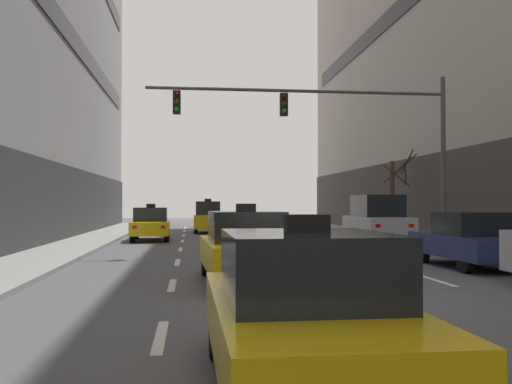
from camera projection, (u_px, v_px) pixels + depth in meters
The scene contains 32 objects.
ground_plane at pixel (329, 297), 11.27m from camera, with size 120.00×120.00×0.00m, color #515156.
lane_stripe_l1_s3 at pixel (160, 336), 7.92m from camera, with size 0.16×2.00×0.01m, color silver.
lane_stripe_l1_s4 at pixel (172, 285), 12.89m from camera, with size 0.16×2.00×0.01m, color silver.
lane_stripe_l1_s5 at pixel (177, 262), 17.85m from camera, with size 0.16×2.00×0.01m, color silver.
lane_stripe_l1_s6 at pixel (180, 249), 22.82m from camera, with size 0.16×2.00×0.01m, color silver.
lane_stripe_l1_s7 at pixel (182, 241), 27.78m from camera, with size 0.16×2.00×0.01m, color silver.
lane_stripe_l1_s8 at pixel (184, 235), 32.75m from camera, with size 0.16×2.00×0.01m, color silver.
lane_stripe_l1_s9 at pixel (185, 231), 37.71m from camera, with size 0.16×2.00×0.01m, color silver.
lane_stripe_l1_s10 at pixel (185, 228), 42.68m from camera, with size 0.16×2.00×0.01m, color silver.
lane_stripe_l2_s3 at pixel (379, 330), 8.29m from camera, with size 0.16×2.00×0.01m, color silver.
lane_stripe_l2_s4 at pixel (308, 283), 13.26m from camera, with size 0.16×2.00×0.01m, color silver.
lane_stripe_l2_s5 at pixel (276, 261), 18.22m from camera, with size 0.16×2.00×0.01m, color silver.
lane_stripe_l2_s6 at pixel (258, 249), 23.19m from camera, with size 0.16×2.00×0.01m, color silver.
lane_stripe_l2_s7 at pixel (246, 241), 28.15m from camera, with size 0.16×2.00×0.01m, color silver.
lane_stripe_l2_s8 at pixel (238, 235), 33.12m from camera, with size 0.16×2.00×0.01m, color silver.
lane_stripe_l2_s9 at pixel (232, 231), 38.08m from camera, with size 0.16×2.00×0.01m, color silver.
lane_stripe_l2_s10 at pixel (227, 228), 43.05m from camera, with size 0.16×2.00×0.01m, color silver.
lane_stripe_l3_s4 at pixel (437, 280), 13.63m from camera, with size 0.16×2.00×0.01m, color silver.
lane_stripe_l3_s5 at pixel (371, 260), 18.59m from camera, with size 0.16×2.00×0.01m, color silver.
lane_stripe_l3_s6 at pixel (333, 248), 23.56m from camera, with size 0.16×2.00×0.01m, color silver.
lane_stripe_l3_s7 at pixel (309, 240), 28.52m from camera, with size 0.16×2.00×0.01m, color silver.
lane_stripe_l3_s8 at pixel (291, 235), 33.49m from camera, with size 0.16×2.00×0.01m, color silver.
lane_stripe_l3_s9 at pixel (278, 231), 38.45m from camera, with size 0.16×2.00×0.01m, color silver.
lane_stripe_l3_s10 at pixel (268, 227), 43.42m from camera, with size 0.16×2.00×0.01m, color silver.
taxi_driving_0 at pixel (208, 217), 35.74m from camera, with size 1.81×4.18×2.17m.
taxi_driving_1 at pixel (245, 247), 13.31m from camera, with size 2.07×4.60×1.88m.
taxi_driving_2 at pixel (151, 224), 28.28m from camera, with size 1.99×4.52×1.86m.
taxi_driving_3 at pixel (304, 313), 5.58m from camera, with size 1.83×4.30×1.78m.
car_parked_2 at pixel (468, 240), 16.46m from camera, with size 1.91×4.39×1.63m.
car_parked_3 at pixel (377, 221), 24.53m from camera, with size 2.07×4.70×2.25m.
traffic_signal_0 at pixel (341, 125), 20.87m from camera, with size 11.31×0.35×6.58m.
street_tree_0 at pixel (394, 194), 28.54m from camera, with size 1.95×2.14×4.43m.
Camera 1 is at (-2.77, -11.06, 1.89)m, focal length 39.21 mm.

